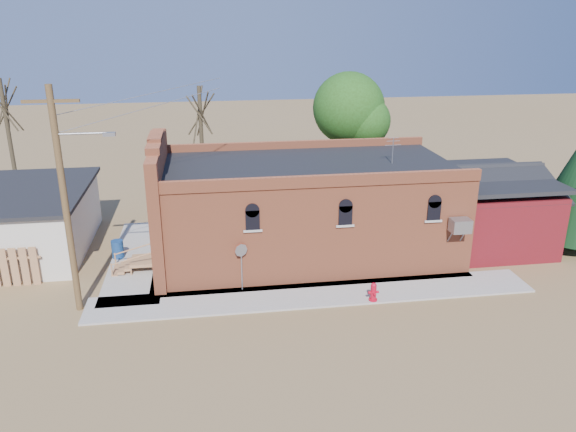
{
  "coord_description": "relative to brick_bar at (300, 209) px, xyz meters",
  "views": [
    {
      "loc": [
        -2.81,
        -20.09,
        11.28
      ],
      "look_at": [
        0.88,
        4.45,
        2.4
      ],
      "focal_mm": 35.0,
      "sensor_mm": 36.0,
      "label": 1
    }
  ],
  "objects": [
    {
      "name": "ground",
      "position": [
        -1.64,
        -5.49,
        -2.34
      ],
      "size": [
        120.0,
        120.0,
        0.0
      ],
      "primitive_type": "plane",
      "color": "olive",
      "rests_on": "ground"
    },
    {
      "name": "tree_bare_near",
      "position": [
        -4.64,
        7.51,
        3.62
      ],
      "size": [
        2.8,
        2.8,
        7.65
      ],
      "color": "#413825",
      "rests_on": "ground"
    },
    {
      "name": "red_shed",
      "position": [
        9.86,
        0.01,
        -0.07
      ],
      "size": [
        5.4,
        6.4,
        4.3
      ],
      "color": "#601015",
      "rests_on": "ground"
    },
    {
      "name": "utility_pole",
      "position": [
        -9.79,
        -4.29,
        2.43
      ],
      "size": [
        3.12,
        0.26,
        9.0
      ],
      "color": "#4B341E",
      "rests_on": "ground"
    },
    {
      "name": "tree_bare_far",
      "position": [
        -15.64,
        8.51,
        4.02
      ],
      "size": [
        2.8,
        2.8,
        8.16
      ],
      "color": "#413825",
      "rests_on": "ground"
    },
    {
      "name": "brick_bar",
      "position": [
        0.0,
        0.0,
        0.0
      ],
      "size": [
        16.4,
        7.97,
        6.3
      ],
      "color": "#C15E3B",
      "rests_on": "ground"
    },
    {
      "name": "sidewalk_west",
      "position": [
        -7.94,
        0.51,
        -2.3
      ],
      "size": [
        2.6,
        10.0,
        0.08
      ],
      "primitive_type": "cube",
      "color": "#9E9991",
      "rests_on": "ground"
    },
    {
      "name": "fire_hydrant",
      "position": [
        2.16,
        -5.5,
        -1.86
      ],
      "size": [
        0.46,
        0.44,
        0.81
      ],
      "rotation": [
        0.0,
        0.0,
        0.19
      ],
      "color": "#B40A21",
      "rests_on": "sidewalk_south"
    },
    {
      "name": "trash_barrel",
      "position": [
        -8.94,
        0.64,
        -1.82
      ],
      "size": [
        0.64,
        0.64,
        0.88
      ],
      "primitive_type": "cylinder",
      "rotation": [
        0.0,
        0.0,
        -0.13
      ],
      "color": "navy",
      "rests_on": "sidewalk_west"
    },
    {
      "name": "sidewalk_south",
      "position": [
        -0.14,
        -4.59,
        -2.3
      ],
      "size": [
        19.0,
        2.2,
        0.08
      ],
      "primitive_type": "cube",
      "color": "#9E9991",
      "rests_on": "ground"
    },
    {
      "name": "tree_leafy",
      "position": [
        4.36,
        8.01,
        3.59
      ],
      "size": [
        4.4,
        4.4,
        8.15
      ],
      "color": "#413825",
      "rests_on": "ground"
    },
    {
      "name": "stop_sign",
      "position": [
        -3.17,
        -3.69,
        -0.61
      ],
      "size": [
        0.55,
        0.28,
        2.14
      ],
      "rotation": [
        0.0,
        0.0,
        -0.01
      ],
      "color": "gray",
      "rests_on": "sidewalk_south"
    }
  ]
}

